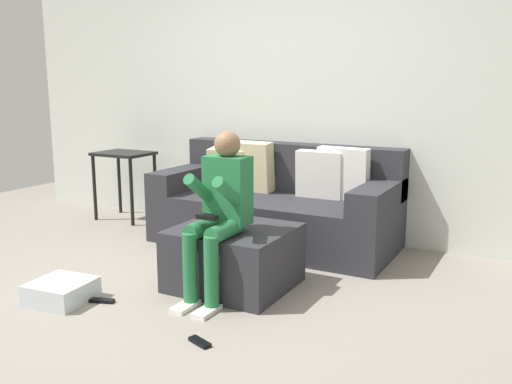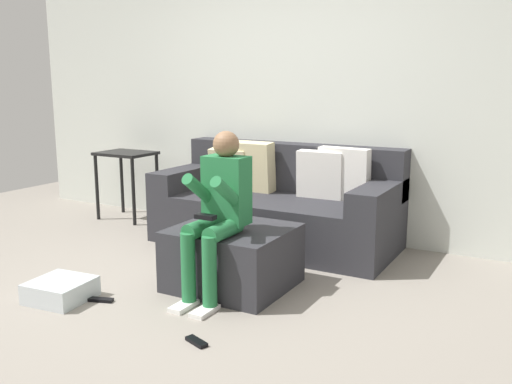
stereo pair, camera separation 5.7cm
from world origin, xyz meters
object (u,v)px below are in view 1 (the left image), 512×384
(storage_bin, at_px, (61,291))
(remote_near_ottoman, at_px, (200,342))
(side_table, at_px, (124,165))
(ottoman, at_px, (234,257))
(couch_sectional, at_px, (277,205))
(remote_by_storage_bin, at_px, (101,301))
(person_seated, at_px, (220,206))

(storage_bin, height_order, remote_near_ottoman, storage_bin)
(side_table, bearing_deg, ottoman, -30.02)
(couch_sectional, relative_size, storage_bin, 5.74)
(remote_near_ottoman, xyz_separation_m, remote_by_storage_bin, (-0.92, 0.19, 0.00))
(person_seated, xyz_separation_m, remote_by_storage_bin, (-0.64, -0.49, -0.62))
(couch_sectional, bearing_deg, person_seated, -80.05)
(ottoman, height_order, storage_bin, ottoman)
(storage_bin, bearing_deg, ottoman, 41.87)
(remote_by_storage_bin, bearing_deg, ottoman, 28.91)
(ottoman, xyz_separation_m, person_seated, (0.01, -0.20, 0.41))
(remote_by_storage_bin, bearing_deg, storage_bin, -174.77)
(side_table, relative_size, remote_by_storage_bin, 3.85)
(person_seated, height_order, side_table, person_seated)
(person_seated, bearing_deg, side_table, 146.19)
(storage_bin, relative_size, side_table, 0.52)
(storage_bin, bearing_deg, remote_by_storage_bin, 23.41)
(couch_sectional, bearing_deg, side_table, 179.07)
(couch_sectional, relative_size, side_table, 2.98)
(ottoman, bearing_deg, remote_by_storage_bin, -132.92)
(person_seated, xyz_separation_m, remote_near_ottoman, (0.28, -0.67, -0.62))
(couch_sectional, height_order, remote_near_ottoman, couch_sectional)
(remote_near_ottoman, height_order, remote_by_storage_bin, same)
(storage_bin, relative_size, remote_near_ottoman, 2.42)
(remote_near_ottoman, bearing_deg, side_table, 158.68)
(ottoman, relative_size, remote_near_ottoman, 5.16)
(remote_by_storage_bin, bearing_deg, couch_sectional, 59.26)
(couch_sectional, height_order, ottoman, couch_sectional)
(person_seated, relative_size, side_table, 1.56)
(side_table, bearing_deg, storage_bin, -59.37)
(ottoman, relative_size, side_table, 1.11)
(side_table, bearing_deg, person_seated, -33.81)
(storage_bin, xyz_separation_m, remote_by_storage_bin, (0.24, 0.11, -0.06))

